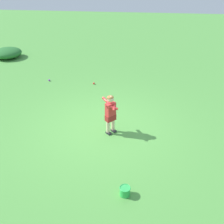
{
  "coord_description": "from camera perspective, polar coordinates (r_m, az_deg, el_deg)",
  "views": [
    {
      "loc": [
        1.01,
        -5.66,
        3.83
      ],
      "look_at": [
        0.28,
        0.11,
        0.45
      ],
      "focal_mm": 40.36,
      "sensor_mm": 36.0,
      "label": 1
    }
  ],
  "objects": [
    {
      "name": "toy_bucket",
      "position": [
        5.05,
        2.95,
        -17.44
      ],
      "size": [
        0.22,
        0.22,
        0.19
      ],
      "color": "green",
      "rests_on": "ground"
    },
    {
      "name": "play_ball_by_bucket",
      "position": [
        10.02,
        -14.04,
        7.01
      ],
      "size": [
        0.07,
        0.07,
        0.07
      ],
      "primitive_type": "sphere",
      "color": "purple",
      "rests_on": "ground"
    },
    {
      "name": "shrub_left_background",
      "position": [
        13.32,
        -22.58,
        12.28
      ],
      "size": [
        1.3,
        1.31,
        0.48
      ],
      "primitive_type": "ellipsoid",
      "color": "#286B2D",
      "rests_on": "ground"
    },
    {
      "name": "ground_plane",
      "position": [
        6.9,
        -2.43,
        -3.53
      ],
      "size": [
        40.0,
        40.0,
        0.0
      ],
      "primitive_type": "plane",
      "color": "#519942"
    },
    {
      "name": "play_ball_far_right",
      "position": [
        9.48,
        -4.14,
        6.5
      ],
      "size": [
        0.07,
        0.07,
        0.07
      ],
      "primitive_type": "sphere",
      "color": "red",
      "rests_on": "ground"
    },
    {
      "name": "child_batter",
      "position": [
        6.37,
        -0.35,
        0.23
      ],
      "size": [
        0.47,
        0.51,
        1.08
      ],
      "color": "#232328",
      "rests_on": "ground"
    }
  ]
}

